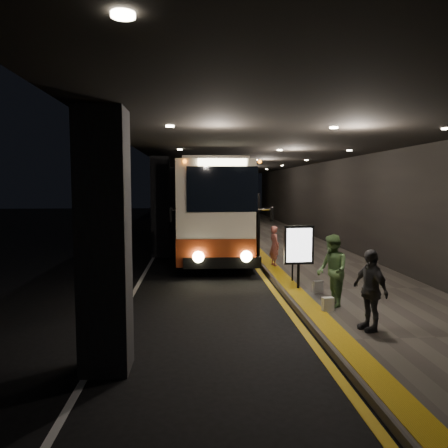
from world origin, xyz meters
name	(u,v)px	position (x,y,z in m)	size (l,w,h in m)	color
ground	(195,274)	(0.00, 0.00, 0.00)	(90.00, 90.00, 0.00)	black
lane_line_white	(156,253)	(-1.80, 5.00, 0.01)	(0.12, 50.00, 0.01)	silver
kerb_stripe_yellow	(245,252)	(2.35, 5.00, 0.01)	(0.18, 50.00, 0.01)	gold
sidewalk	(295,250)	(4.75, 5.00, 0.07)	(4.50, 50.00, 0.15)	#514C44
tactile_strip	(255,248)	(2.85, 5.00, 0.16)	(0.50, 50.00, 0.01)	gold
terminal_wall	(342,188)	(7.00, 5.00, 3.00)	(0.10, 50.00, 6.00)	black
support_columns	(161,207)	(-1.50, 4.00, 2.20)	(0.80, 24.80, 4.40)	black
canopy	(248,154)	(2.50, 5.00, 4.60)	(9.00, 50.00, 0.40)	black
coach_main	(214,211)	(0.91, 5.25, 1.93)	(3.07, 12.98, 4.02)	beige
coach_second	(209,202)	(1.02, 16.97, 1.89)	(3.10, 12.62, 3.94)	beige
coach_third	(204,199)	(0.99, 31.42, 1.70)	(3.02, 11.39, 3.54)	beige
passenger_boarding	(275,246)	(2.96, 0.60, 0.90)	(0.54, 0.36, 1.49)	#CA695E
passenger_waiting_green	(332,271)	(3.39, -4.90, 1.04)	(0.87, 0.54, 1.79)	#507642
passenger_waiting_grey	(370,290)	(3.61, -6.71, 1.00)	(0.99, 0.51, 1.69)	#434347
bag_polka	(318,287)	(3.42, -3.59, 0.32)	(0.28, 0.12, 0.34)	black
bag_plain	(328,304)	(3.16, -5.34, 0.32)	(0.27, 0.16, 0.33)	white
info_sign	(299,246)	(3.00, -3.03, 1.39)	(0.87, 0.16, 1.84)	black
stanchion_post	(293,262)	(3.05, -2.04, 0.75)	(0.05, 0.05, 1.21)	black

